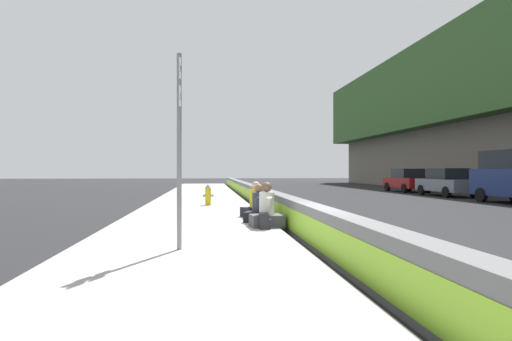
# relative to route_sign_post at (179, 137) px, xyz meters

# --- Properties ---
(ground_plane) EXTENTS (160.00, 160.00, 0.00)m
(ground_plane) POSITION_rel_route_sign_post_xyz_m (0.64, -2.78, -2.21)
(ground_plane) COLOR #232326
(ground_plane) RESTS_ON ground
(sidewalk_strip) EXTENTS (80.00, 4.40, 0.14)m
(sidewalk_strip) POSITION_rel_route_sign_post_xyz_m (0.64, -0.13, -2.14)
(sidewalk_strip) COLOR #A8A59E
(sidewalk_strip) RESTS_ON ground_plane
(jersey_barrier) EXTENTS (76.00, 0.45, 0.85)m
(jersey_barrier) POSITION_rel_route_sign_post_xyz_m (0.64, -2.78, -1.79)
(jersey_barrier) COLOR slate
(jersey_barrier) RESTS_ON ground_plane
(route_sign_post) EXTENTS (0.44, 0.09, 3.60)m
(route_sign_post) POSITION_rel_route_sign_post_xyz_m (0.00, 0.00, 0.00)
(route_sign_post) COLOR gray
(route_sign_post) RESTS_ON sidewalk_strip
(fire_hydrant) EXTENTS (0.26, 0.46, 0.88)m
(fire_hydrant) POSITION_rel_route_sign_post_xyz_m (10.44, -0.55, -1.62)
(fire_hydrant) COLOR gold
(fire_hydrant) RESTS_ON sidewalk_strip
(seated_person_foreground) EXTENTS (0.77, 0.88, 1.15)m
(seated_person_foreground) POSITION_rel_route_sign_post_xyz_m (3.12, -2.04, -1.71)
(seated_person_foreground) COLOR #424247
(seated_person_foreground) RESTS_ON sidewalk_strip
(seated_person_middle) EXTENTS (0.85, 0.92, 1.07)m
(seated_person_middle) POSITION_rel_route_sign_post_xyz_m (4.17, -1.95, -1.74)
(seated_person_middle) COLOR black
(seated_person_middle) RESTS_ON sidewalk_strip
(seated_person_rear) EXTENTS (0.90, 0.97, 1.10)m
(seated_person_rear) POSITION_rel_route_sign_post_xyz_m (5.55, -2.02, -1.73)
(seated_person_rear) COLOR black
(seated_person_rear) RESTS_ON sidewalk_strip
(backpack) EXTENTS (0.32, 0.28, 0.40)m
(backpack) POSITION_rel_route_sign_post_xyz_m (2.64, -1.92, -1.88)
(backpack) COLOR #232328
(backpack) RESTS_ON sidewalk_strip
(parked_car_fourth) EXTENTS (4.54, 2.02, 1.71)m
(parked_car_fourth) POSITION_rel_route_sign_post_xyz_m (17.48, -15.03, -1.35)
(parked_car_fourth) COLOR slate
(parked_car_fourth) RESTS_ON ground_plane
(parked_car_midline) EXTENTS (4.52, 2.00, 1.71)m
(parked_car_midline) POSITION_rel_route_sign_post_xyz_m (23.03, -15.07, -1.35)
(parked_car_midline) COLOR maroon
(parked_car_midline) RESTS_ON ground_plane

